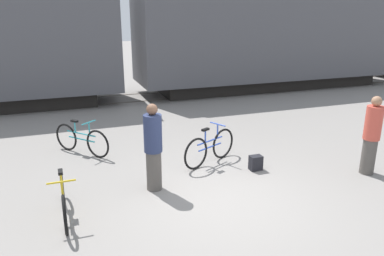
# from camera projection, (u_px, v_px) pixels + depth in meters

# --- Properties ---
(ground_plane) EXTENTS (80.00, 80.00, 0.00)m
(ground_plane) POSITION_uv_depth(u_px,v_px,m) (220.00, 199.00, 7.27)
(ground_plane) COLOR gray
(freight_train) EXTENTS (51.86, 3.01, 5.48)m
(freight_train) POSITION_uv_depth(u_px,v_px,m) (126.00, 27.00, 14.76)
(freight_train) COLOR black
(freight_train) RESTS_ON ground_plane
(rail_near) EXTENTS (63.86, 0.07, 0.01)m
(rail_near) POSITION_uv_depth(u_px,v_px,m) (133.00, 102.00, 14.98)
(rail_near) COLOR #4C4238
(rail_near) RESTS_ON ground_plane
(rail_far) EXTENTS (63.86, 0.07, 0.01)m
(rail_far) POSITION_uv_depth(u_px,v_px,m) (127.00, 95.00, 16.27)
(rail_far) COLOR #4C4238
(rail_far) RESTS_ON ground_plane
(bicycle_teal) EXTENTS (1.22, 1.40, 0.89)m
(bicycle_teal) POSITION_uv_depth(u_px,v_px,m) (82.00, 140.00, 9.44)
(bicycle_teal) COLOR black
(bicycle_teal) RESTS_ON ground_plane
(bicycle_yellow) EXTENTS (0.46, 1.77, 0.83)m
(bicycle_yellow) POSITION_uv_depth(u_px,v_px,m) (63.00, 199.00, 6.53)
(bicycle_yellow) COLOR black
(bicycle_yellow) RESTS_ON ground_plane
(bicycle_blue) EXTENTS (1.56, 0.80, 0.94)m
(bicycle_blue) POSITION_uv_depth(u_px,v_px,m) (210.00, 148.00, 8.85)
(bicycle_blue) COLOR black
(bicycle_blue) RESTS_ON ground_plane
(person_in_red) EXTENTS (0.36, 0.36, 1.77)m
(person_in_red) POSITION_uv_depth(u_px,v_px,m) (372.00, 136.00, 8.17)
(person_in_red) COLOR #514C47
(person_in_red) RESTS_ON ground_plane
(person_in_navy) EXTENTS (0.36, 0.36, 1.80)m
(person_in_navy) POSITION_uv_depth(u_px,v_px,m) (153.00, 148.00, 7.41)
(person_in_navy) COLOR #514C47
(person_in_navy) RESTS_ON ground_plane
(backpack) EXTENTS (0.28, 0.20, 0.34)m
(backpack) POSITION_uv_depth(u_px,v_px,m) (256.00, 163.00, 8.54)
(backpack) COLOR black
(backpack) RESTS_ON ground_plane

